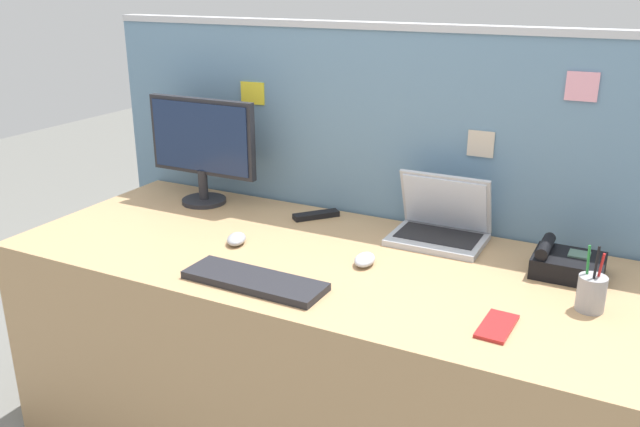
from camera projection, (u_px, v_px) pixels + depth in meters
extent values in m
cube|color=tan|center=(313.00, 353.00, 2.22)|extent=(1.95, 0.82, 0.72)
cube|color=#6084A3|center=(369.00, 219.00, 2.49)|extent=(2.18, 0.06, 1.38)
cube|color=#B7BAC1|center=(374.00, 26.00, 2.25)|extent=(2.18, 0.07, 0.02)
cube|color=yellow|center=(253.00, 93.00, 2.51)|extent=(0.10, 0.01, 0.08)
cube|color=beige|center=(481.00, 144.00, 2.17)|extent=(0.09, 0.01, 0.09)
cube|color=pink|center=(582.00, 87.00, 1.98)|extent=(0.09, 0.01, 0.09)
cylinder|color=#232328|center=(204.00, 201.00, 2.57)|extent=(0.17, 0.17, 0.02)
cylinder|color=#232328|center=(203.00, 185.00, 2.55)|extent=(0.04, 0.04, 0.11)
cube|color=#232328|center=(202.00, 137.00, 2.50)|extent=(0.46, 0.03, 0.29)
cube|color=#19284C|center=(200.00, 137.00, 2.48)|extent=(0.43, 0.01, 0.26)
cube|color=#B2B5BC|center=(437.00, 240.00, 2.18)|extent=(0.30, 0.22, 0.02)
cube|color=black|center=(438.00, 235.00, 2.19)|extent=(0.26, 0.15, 0.00)
cube|color=#B2B5BC|center=(446.00, 202.00, 2.21)|extent=(0.30, 0.09, 0.21)
cube|color=silver|center=(445.00, 203.00, 2.20)|extent=(0.28, 0.08, 0.18)
cube|color=black|center=(568.00, 265.00, 1.94)|extent=(0.20, 0.17, 0.06)
cube|color=#4C6B5B|center=(579.00, 254.00, 1.94)|extent=(0.06, 0.06, 0.01)
cylinder|color=black|center=(546.00, 246.00, 1.95)|extent=(0.04, 0.15, 0.04)
cube|color=#232328|center=(254.00, 281.00, 1.89)|extent=(0.42, 0.14, 0.02)
ellipsoid|color=#B2B5BC|center=(365.00, 259.00, 2.02)|extent=(0.07, 0.11, 0.03)
ellipsoid|color=#9EA0A8|center=(236.00, 239.00, 2.17)|extent=(0.09, 0.12, 0.03)
cylinder|color=#99999E|center=(591.00, 293.00, 1.73)|extent=(0.07, 0.07, 0.10)
cylinder|color=black|center=(595.00, 273.00, 1.70)|extent=(0.01, 0.03, 0.14)
cylinder|color=red|center=(599.00, 275.00, 1.71)|extent=(0.02, 0.02, 0.12)
cylinder|color=#238438|center=(587.00, 270.00, 1.73)|extent=(0.01, 0.02, 0.14)
cube|color=#B22323|center=(497.00, 326.00, 1.65)|extent=(0.08, 0.16, 0.01)
cube|color=black|center=(316.00, 215.00, 2.41)|extent=(0.14, 0.16, 0.02)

